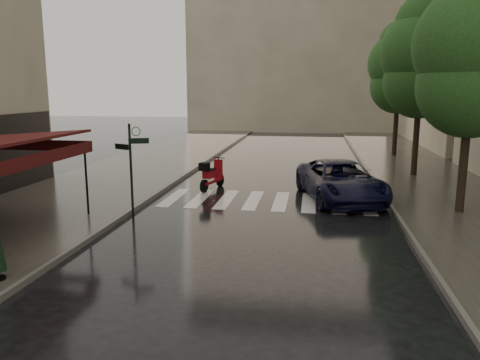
# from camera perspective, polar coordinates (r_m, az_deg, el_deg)

# --- Properties ---
(ground) EXTENTS (120.00, 120.00, 0.00)m
(ground) POSITION_cam_1_polar(r_m,az_deg,el_deg) (12.89, -12.82, -8.17)
(ground) COLOR black
(ground) RESTS_ON ground
(sidewalk_near) EXTENTS (6.00, 60.00, 0.12)m
(sidewalk_near) POSITION_cam_1_polar(r_m,az_deg,el_deg) (25.35, -12.37, 1.37)
(sidewalk_near) COLOR #38332D
(sidewalk_near) RESTS_ON ground
(sidewalk_far) EXTENTS (5.50, 60.00, 0.12)m
(sidewalk_far) POSITION_cam_1_polar(r_m,az_deg,el_deg) (24.31, 22.10, 0.41)
(sidewalk_far) COLOR #38332D
(sidewalk_far) RESTS_ON ground
(curb_near) EXTENTS (0.12, 60.00, 0.16)m
(curb_near) POSITION_cam_1_polar(r_m,az_deg,el_deg) (24.42, -5.68, 1.25)
(curb_near) COLOR #595651
(curb_near) RESTS_ON ground
(curb_far) EXTENTS (0.12, 60.00, 0.16)m
(curb_far) POSITION_cam_1_polar(r_m,az_deg,el_deg) (23.82, 15.54, 0.65)
(curb_far) COLOR #595651
(curb_far) RESTS_ON ground
(crosswalk) EXTENTS (7.85, 3.20, 0.01)m
(crosswalk) POSITION_cam_1_polar(r_m,az_deg,el_deg) (17.86, 3.32, -2.53)
(crosswalk) COLOR silver
(crosswalk) RESTS_ON ground
(signpost) EXTENTS (1.17, 0.29, 3.10)m
(signpost) POSITION_cam_1_polar(r_m,az_deg,el_deg) (15.61, -13.15, 2.07)
(signpost) COLOR black
(signpost) RESTS_ON ground
(backdrop_building) EXTENTS (22.00, 6.00, 20.00)m
(backdrop_building) POSITION_cam_1_polar(r_m,az_deg,el_deg) (49.66, 7.27, 17.60)
(backdrop_building) COLOR gray
(backdrop_building) RESTS_ON ground
(tree_near) EXTENTS (3.80, 3.80, 7.99)m
(tree_near) POSITION_cam_1_polar(r_m,az_deg,el_deg) (17.07, 26.59, 13.71)
(tree_near) COLOR black
(tree_near) RESTS_ON sidewalk_far
(tree_mid) EXTENTS (3.80, 3.80, 8.34)m
(tree_mid) POSITION_cam_1_polar(r_m,az_deg,el_deg) (23.84, 21.27, 13.66)
(tree_mid) COLOR black
(tree_mid) RESTS_ON sidewalk_far
(tree_far) EXTENTS (3.80, 3.80, 8.16)m
(tree_far) POSITION_cam_1_polar(r_m,az_deg,el_deg) (30.74, 18.84, 12.78)
(tree_far) COLOR black
(tree_far) RESTS_ON sidewalk_far
(scooter) EXTENTS (0.86, 1.91, 1.29)m
(scooter) POSITION_cam_1_polar(r_m,az_deg,el_deg) (19.77, -3.49, 0.53)
(scooter) COLOR black
(scooter) RESTS_ON ground
(parked_car) EXTENTS (3.73, 5.84, 1.50)m
(parked_car) POSITION_cam_1_polar(r_m,az_deg,el_deg) (18.26, 12.15, -0.08)
(parked_car) COLOR black
(parked_car) RESTS_ON ground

